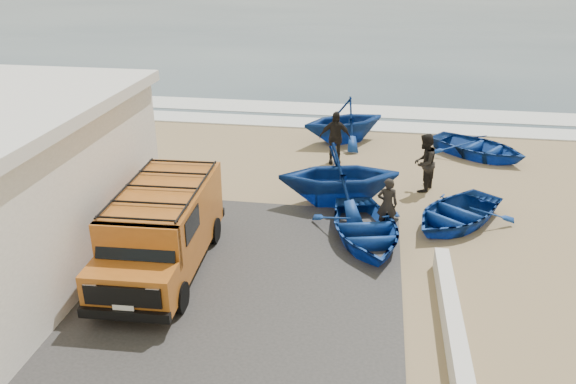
{
  "coord_description": "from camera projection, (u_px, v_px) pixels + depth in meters",
  "views": [
    {
      "loc": [
        3.08,
        -13.04,
        7.73
      ],
      "look_at": [
        0.76,
        1.43,
        1.2
      ],
      "focal_mm": 35.0,
      "sensor_mm": 36.0,
      "label": 1
    }
  ],
  "objects": [
    {
      "name": "ground",
      "position": [
        252.0,
        251.0,
        15.35
      ],
      "size": [
        160.0,
        160.0,
        0.0
      ],
      "primitive_type": "plane",
      "color": "#9F855C"
    },
    {
      "name": "slab",
      "position": [
        155.0,
        284.0,
        13.82
      ],
      "size": [
        12.0,
        10.0,
        0.05
      ],
      "primitive_type": "cube",
      "color": "#3D3B38",
      "rests_on": "ground"
    },
    {
      "name": "ocean",
      "position": [
        355.0,
        14.0,
        65.86
      ],
      "size": [
        180.0,
        88.0,
        0.01
      ],
      "primitive_type": "cube",
      "color": "#385166",
      "rests_on": "ground"
    },
    {
      "name": "surf_line",
      "position": [
        307.0,
        123.0,
        26.16
      ],
      "size": [
        180.0,
        1.6,
        0.06
      ],
      "primitive_type": "cube",
      "color": "white",
      "rests_on": "ground"
    },
    {
      "name": "surf_wash",
      "position": [
        314.0,
        109.0,
        28.42
      ],
      "size": [
        180.0,
        2.2,
        0.04
      ],
      "primitive_type": "cube",
      "color": "white",
      "rests_on": "ground"
    },
    {
      "name": "parapet",
      "position": [
        453.0,
        329.0,
        11.81
      ],
      "size": [
        0.35,
        6.0,
        0.55
      ],
      "primitive_type": "cube",
      "color": "silver",
      "rests_on": "ground"
    },
    {
      "name": "van",
      "position": [
        162.0,
        227.0,
        14.1
      ],
      "size": [
        2.25,
        5.22,
        2.21
      ],
      "rotation": [
        0.0,
        0.0,
        0.04
      ],
      "color": "#AE5B1A",
      "rests_on": "ground"
    },
    {
      "name": "boat_near_left",
      "position": [
        365.0,
        229.0,
        15.72
      ],
      "size": [
        3.54,
        4.34,
        0.79
      ],
      "primitive_type": "imported",
      "rotation": [
        0.0,
        0.0,
        0.24
      ],
      "color": "#133F99",
      "rests_on": "ground"
    },
    {
      "name": "boat_near_right",
      "position": [
        456.0,
        213.0,
        16.67
      ],
      "size": [
        4.26,
        4.44,
        0.75
      ],
      "primitive_type": "imported",
      "rotation": [
        0.0,
        0.0,
        -0.66
      ],
      "color": "#133F99",
      "rests_on": "ground"
    },
    {
      "name": "boat_mid_left",
      "position": [
        339.0,
        174.0,
        17.74
      ],
      "size": [
        4.54,
        4.15,
        2.04
      ],
      "primitive_type": "imported",
      "rotation": [
        0.0,
        0.0,
        1.81
      ],
      "color": "#133F99",
      "rests_on": "ground"
    },
    {
      "name": "boat_far_left",
      "position": [
        344.0,
        120.0,
        23.38
      ],
      "size": [
        4.76,
        4.61,
        1.92
      ],
      "primitive_type": "imported",
      "rotation": [
        0.0,
        0.0,
        -1.0
      ],
      "color": "#133F99",
      "rests_on": "ground"
    },
    {
      "name": "boat_far_right",
      "position": [
        478.0,
        147.0,
        21.98
      ],
      "size": [
        4.66,
        4.41,
        0.78
      ],
      "primitive_type": "imported",
      "rotation": [
        0.0,
        0.0,
        0.94
      ],
      "color": "#133F99",
      "rests_on": "ground"
    },
    {
      "name": "fisherman_front",
      "position": [
        387.0,
        204.0,
        16.19
      ],
      "size": [
        0.61,
        0.42,
        1.63
      ],
      "primitive_type": "imported",
      "rotation": [
        0.0,
        0.0,
        3.19
      ],
      "color": "black",
      "rests_on": "ground"
    },
    {
      "name": "fisherman_middle",
      "position": [
        424.0,
        163.0,
        18.74
      ],
      "size": [
        1.08,
        1.19,
        1.99
      ],
      "primitive_type": "imported",
      "rotation": [
        0.0,
        0.0,
        -1.98
      ],
      "color": "black",
      "rests_on": "ground"
    },
    {
      "name": "fisherman_back",
      "position": [
        335.0,
        138.0,
        21.12
      ],
      "size": [
        1.23,
        0.62,
        2.01
      ],
      "primitive_type": "imported",
      "rotation": [
        0.0,
        0.0,
        0.11
      ],
      "color": "black",
      "rests_on": "ground"
    }
  ]
}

